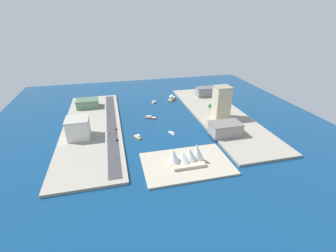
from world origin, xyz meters
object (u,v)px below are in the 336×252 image
Objects in this scene: ferry_yellow_fast at (172,98)px; sailboat_small_white at (172,133)px; carpark_squat_concrete at (225,129)px; traffic_light_waterfront at (115,108)px; tugboat_red at (150,117)px; hotel_broad_white at (78,128)px; suv_black at (117,140)px; van_white at (115,132)px; taxi_yellow_cab at (108,113)px; terminal_long_green at (87,103)px; office_block_beige at (221,103)px; warehouse_low_gray at (205,92)px; pickup_red at (116,129)px; water_taxi_orange at (138,137)px; sedan_silver at (108,133)px; opera_landmark at (186,156)px; yacht_sleek_gray at (154,102)px.

ferry_yellow_fast is 121.75m from sailboat_small_white.
traffic_light_waterfront is (120.99, -103.38, -3.01)m from carpark_squat_concrete.
tugboat_red is at bearing 54.53° from ferry_yellow_fast.
tugboat_red is 97.92m from hotel_broad_white.
suv_black is at bearing -7.18° from carpark_squat_concrete.
traffic_light_waterfront reaches higher than van_white.
carpark_squat_concrete is at bearing 143.76° from taxi_yellow_cab.
sailboat_small_white reaches higher than tugboat_red.
hotel_broad_white is 96.97m from terminal_long_green.
ferry_yellow_fast reaches higher than tugboat_red.
hotel_broad_white is at bearing 1.68° from van_white.
taxi_yellow_cab reaches higher than van_white.
tugboat_red is 97.57m from office_block_beige.
terminal_long_green is (190.79, 7.67, -1.49)m from warehouse_low_gray.
terminal_long_green is 7.06× the size of suv_black.
office_block_beige reaches higher than pickup_red.
taxi_yellow_cab is (55.61, -23.60, 2.32)m from tugboat_red.
warehouse_low_gray reaches higher than water_taxi_orange.
carpark_squat_concrete is at bearing 140.97° from terminal_long_green.
sedan_silver is at bearing 34.71° from tugboat_red.
opera_landmark is (-13.70, 116.35, 8.43)m from tugboat_red.
pickup_red reaches higher than sedan_silver.
taxi_yellow_cab is 1.19× the size of van_white.
yacht_sleek_gray is 122.01m from sedan_silver.
hotel_broad_white is (179.76, 12.44, -10.22)m from office_block_beige.
sailboat_small_white is at bearing -93.01° from opera_landmark.
terminal_long_green is (132.61, 9.03, 5.95)m from ferry_yellow_fast.
van_white is (49.16, 37.93, 2.31)m from tugboat_red.
hotel_broad_white is at bearing 87.79° from terminal_long_green.
ferry_yellow_fast reaches higher than taxi_yellow_cab.
opera_landmark is (-70.42, 77.05, 6.04)m from sedan_silver.
yacht_sleek_gray is 0.33× the size of warehouse_low_gray.
pickup_red reaches higher than van_white.
suv_black is at bearing -43.97° from opera_landmark.
tugboat_red is at bearing 31.72° from warehouse_low_gray.
warehouse_low_gray is (-129.71, -117.53, 8.82)m from water_taxi_orange.
traffic_light_waterfront reaches higher than yacht_sleek_gray.
opera_landmark is (3.42, 65.15, 8.76)m from sailboat_small_white.
office_block_beige is 1.48× the size of warehouse_low_gray.
traffic_light_waterfront is at bearing -92.15° from pickup_red.
sailboat_small_white is at bearing 168.68° from van_white.
taxi_yellow_cab reaches higher than tugboat_red.
warehouse_low_gray reaches higher than ferry_yellow_fast.
hotel_broad_white is 82.61m from traffic_light_waterfront.
sailboat_small_white is at bearing 127.33° from traffic_light_waterfront.
yacht_sleek_gray is 132.06m from suv_black.
terminal_long_green is at bearing -60.42° from opera_landmark.
carpark_squat_concrete is (-28.02, 139.22, 7.21)m from ferry_yellow_fast.
ferry_yellow_fast is 0.68× the size of terminal_long_green.
taxi_yellow_cab is (131.15, -96.14, -6.44)m from carpark_squat_concrete.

